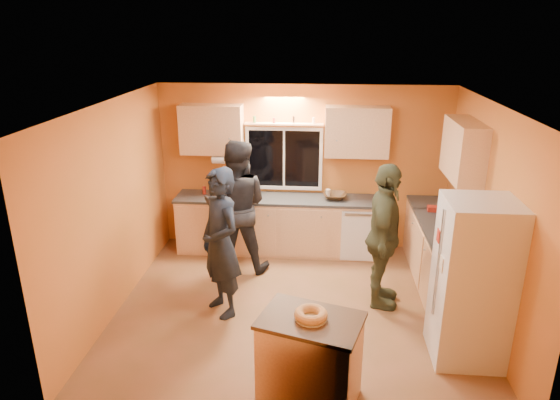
# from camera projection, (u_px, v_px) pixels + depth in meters

# --- Properties ---
(ground) EXTENTS (4.50, 4.50, 0.00)m
(ground) POSITION_uv_depth(u_px,v_px,m) (295.00, 308.00, 6.41)
(ground) COLOR brown
(ground) RESTS_ON ground
(room_shell) EXTENTS (4.54, 4.04, 2.61)m
(room_shell) POSITION_uv_depth(u_px,v_px,m) (308.00, 178.00, 6.25)
(room_shell) COLOR orange
(room_shell) RESTS_ON ground
(back_counter) EXTENTS (4.23, 0.62, 0.90)m
(back_counter) POSITION_uv_depth(u_px,v_px,m) (302.00, 225.00, 7.85)
(back_counter) COLOR tan
(back_counter) RESTS_ON ground
(right_counter) EXTENTS (0.62, 1.84, 0.90)m
(right_counter) POSITION_uv_depth(u_px,v_px,m) (445.00, 264.00, 6.58)
(right_counter) COLOR tan
(right_counter) RESTS_ON ground
(refrigerator) EXTENTS (0.72, 0.70, 1.80)m
(refrigerator) POSITION_uv_depth(u_px,v_px,m) (472.00, 282.00, 5.21)
(refrigerator) COLOR silver
(refrigerator) RESTS_ON ground
(island) EXTENTS (1.07, 0.87, 0.90)m
(island) POSITION_uv_depth(u_px,v_px,m) (310.00, 359.00, 4.72)
(island) COLOR tan
(island) RESTS_ON ground
(bundt_pastry) EXTENTS (0.31, 0.31, 0.09)m
(bundt_pastry) POSITION_uv_depth(u_px,v_px,m) (311.00, 314.00, 4.56)
(bundt_pastry) COLOR tan
(bundt_pastry) RESTS_ON island
(person_left) EXTENTS (0.78, 0.82, 1.88)m
(person_left) POSITION_uv_depth(u_px,v_px,m) (221.00, 243.00, 6.03)
(person_left) COLOR black
(person_left) RESTS_ON ground
(person_center) EXTENTS (0.95, 0.74, 1.94)m
(person_center) POSITION_uv_depth(u_px,v_px,m) (236.00, 207.00, 7.14)
(person_center) COLOR black
(person_center) RESTS_ON ground
(person_right) EXTENTS (0.60, 1.16, 1.88)m
(person_right) POSITION_uv_depth(u_px,v_px,m) (384.00, 237.00, 6.21)
(person_right) COLOR #393E27
(person_right) RESTS_ON ground
(mixing_bowl) EXTENTS (0.38, 0.38, 0.09)m
(mixing_bowl) POSITION_uv_depth(u_px,v_px,m) (335.00, 196.00, 7.67)
(mixing_bowl) COLOR #321F10
(mixing_bowl) RESTS_ON back_counter
(utensil_crock) EXTENTS (0.14, 0.14, 0.17)m
(utensil_crock) POSITION_uv_depth(u_px,v_px,m) (221.00, 191.00, 7.78)
(utensil_crock) COLOR beige
(utensil_crock) RESTS_ON back_counter
(potted_plant) EXTENTS (0.26, 0.22, 0.28)m
(potted_plant) POSITION_uv_depth(u_px,v_px,m) (448.00, 228.00, 6.22)
(potted_plant) COLOR gray
(potted_plant) RESTS_ON right_counter
(red_box) EXTENTS (0.17, 0.13, 0.07)m
(red_box) POSITION_uv_depth(u_px,v_px,m) (433.00, 209.00, 7.17)
(red_box) COLOR #B2281B
(red_box) RESTS_ON right_counter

